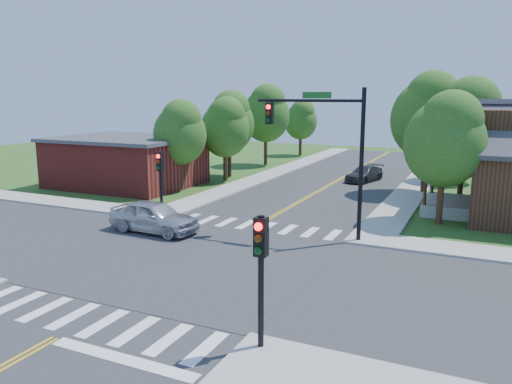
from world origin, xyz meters
The scene contains 25 objects.
ground centered at (0.00, 0.00, 0.00)m, with size 100.00×100.00×0.00m, color #32551A.
road_ns centered at (0.00, 0.00, 0.02)m, with size 10.00×90.00×0.04m, color #2D2D30.
road_ew centered at (0.00, 0.00, 0.03)m, with size 90.00×10.00×0.04m, color #2D2D30.
intersection_patch centered at (0.00, 0.00, 0.00)m, with size 10.20×10.20×0.06m, color #2D2D30.
sidewalk_nw centered at (-15.82, 15.82, 0.07)m, with size 40.00×40.00×0.14m.
crosswalk_north centered at (0.00, 6.20, 0.05)m, with size 8.85×2.00×0.01m.
crosswalk_south centered at (0.00, -6.20, 0.05)m, with size 8.85×2.00×0.01m.
centerline centered at (0.00, 0.00, 0.05)m, with size 0.30×90.00×0.01m.
stop_bar centered at (2.50, -7.60, 0.00)m, with size 4.60×0.45×0.09m, color white.
signal_mast_ne centered at (3.91, 5.59, 4.85)m, with size 5.30×0.42×7.20m.
signal_pole_se centered at (5.60, -5.62, 2.66)m, with size 0.34×0.42×3.80m.
signal_pole_nw centered at (-5.60, 5.58, 2.66)m, with size 0.34×0.42×3.80m.
building_nw centered at (-14.20, 13.20, 1.88)m, with size 10.40×8.40×3.73m.
tree_e_a centered at (8.81, 10.83, 4.68)m, with size 4.21×4.00×7.15m.
tree_e_b centered at (9.48, 17.82, 5.28)m, with size 4.74×4.51×8.07m.
tree_e_c centered at (9.37, 25.76, 5.07)m, with size 4.55×4.32×7.73m.
tree_e_d centered at (9.33, 35.13, 4.45)m, with size 4.00×3.80×6.80m.
tree_w_a centered at (-9.25, 13.22, 4.32)m, with size 3.88×3.69×6.60m.
tree_w_b centered at (-8.94, 20.20, 4.76)m, with size 4.27×4.06×7.26m.
tree_w_c centered at (-8.99, 27.94, 5.21)m, with size 4.68×4.44×7.95m.
tree_w_d centered at (-8.63, 37.01, 4.17)m, with size 3.75×3.56×6.37m.
tree_house centered at (6.98, 19.35, 5.58)m, with size 5.01×4.76×8.52m.
tree_bldg centered at (-8.20, 18.06, 4.43)m, with size 3.98×3.78×6.76m.
car_silver centered at (-4.16, 2.91, 0.81)m, with size 4.87×2.20×1.62m, color silver.
car_dgrey centered at (2.04, 22.43, 0.61)m, with size 2.72×4.48×1.21m, color #303235.
Camera 1 is at (10.76, -17.04, 6.87)m, focal length 35.00 mm.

